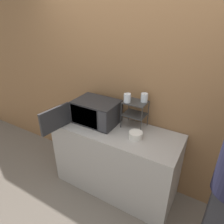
# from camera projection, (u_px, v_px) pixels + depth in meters

# --- Properties ---
(ground_plane) EXTENTS (12.00, 12.00, 0.00)m
(ground_plane) POSITION_uv_depth(u_px,v_px,m) (103.00, 201.00, 2.53)
(ground_plane) COLOR #6B6056
(wall_back) EXTENTS (8.00, 0.06, 2.60)m
(wall_back) POSITION_uv_depth(u_px,v_px,m) (130.00, 89.00, 2.43)
(wall_back) COLOR olive
(wall_back) RESTS_ON ground_plane
(counter) EXTENTS (1.53, 0.61, 0.90)m
(counter) POSITION_uv_depth(u_px,v_px,m) (116.00, 159.00, 2.55)
(counter) COLOR #9E9993
(counter) RESTS_ON ground_plane
(microwave) EXTENTS (0.61, 0.78, 0.28)m
(microwave) POSITION_uv_depth(u_px,v_px,m) (94.00, 112.00, 2.44)
(microwave) COLOR #262628
(microwave) RESTS_ON counter
(dish_rack) EXTENTS (0.27, 0.21, 0.32)m
(dish_rack) POSITION_uv_depth(u_px,v_px,m) (135.00, 109.00, 2.30)
(dish_rack) COLOR #333333
(dish_rack) RESTS_ON counter
(glass_front_left) EXTENTS (0.08, 0.08, 0.10)m
(glass_front_left) POSITION_uv_depth(u_px,v_px,m) (127.00, 98.00, 2.24)
(glass_front_left) COLOR silver
(glass_front_left) RESTS_ON dish_rack
(glass_back_right) EXTENTS (0.08, 0.08, 0.10)m
(glass_back_right) POSITION_uv_depth(u_px,v_px,m) (144.00, 98.00, 2.24)
(glass_back_right) COLOR silver
(glass_back_right) RESTS_ON dish_rack
(bowl) EXTENTS (0.15, 0.15, 0.08)m
(bowl) POSITION_uv_depth(u_px,v_px,m) (136.00, 135.00, 2.17)
(bowl) COLOR silver
(bowl) RESTS_ON counter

